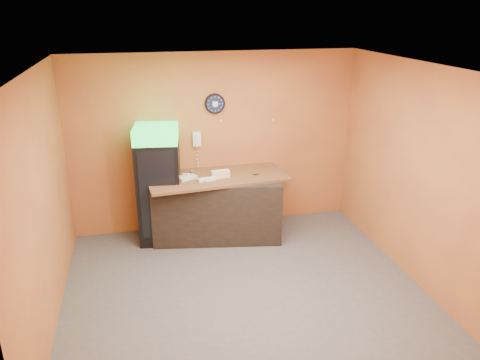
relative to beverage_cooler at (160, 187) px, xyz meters
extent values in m
plane|color=#47474C|center=(0.92, -1.61, -0.88)|extent=(4.50, 4.50, 0.00)
cube|color=#C07536|center=(0.92, 0.39, 0.52)|extent=(4.50, 0.02, 2.80)
cube|color=#C07536|center=(-1.33, -1.61, 0.52)|extent=(0.02, 4.00, 2.80)
cube|color=#C07536|center=(3.17, -1.61, 0.52)|extent=(0.02, 4.00, 2.80)
cube|color=white|center=(0.92, -1.61, 1.92)|extent=(4.50, 4.00, 0.02)
cube|color=black|center=(-0.01, 0.04, -0.09)|extent=(0.71, 0.71, 1.58)
cube|color=#1AE44B|center=(-0.01, 0.04, 0.81)|extent=(0.71, 0.71, 0.23)
cube|color=black|center=(0.04, -0.28, -0.02)|extent=(0.52, 0.08, 1.35)
cube|color=black|center=(0.86, -0.04, -0.40)|extent=(2.05, 1.17, 0.97)
cylinder|color=black|center=(0.92, 0.37, 1.14)|extent=(0.31, 0.05, 0.31)
cylinder|color=#0F1433|center=(0.92, 0.34, 1.14)|extent=(0.27, 0.01, 0.27)
cube|color=white|center=(0.92, 0.33, 1.14)|extent=(0.08, 0.00, 0.08)
cube|color=white|center=(0.62, 0.35, 0.61)|extent=(0.12, 0.07, 0.22)
cube|color=white|center=(0.62, 0.30, 0.61)|extent=(0.05, 0.04, 0.18)
cube|color=brown|center=(0.86, -0.04, 0.11)|extent=(2.15, 1.10, 0.04)
cube|color=beige|center=(0.90, -0.15, 0.15)|extent=(0.28, 0.12, 0.06)
cube|color=beige|center=(0.90, -0.15, 0.21)|extent=(0.28, 0.12, 0.06)
cube|color=silver|center=(0.41, -0.11, 0.15)|extent=(0.30, 0.24, 0.04)
cube|color=silver|center=(0.68, -0.23, 0.14)|extent=(0.28, 0.15, 0.04)
cube|color=silver|center=(0.37, -0.08, 0.15)|extent=(0.30, 0.15, 0.04)
cylinder|color=silver|center=(0.50, 0.10, 0.16)|extent=(0.06, 0.06, 0.06)
camera|label=1|loc=(-0.27, -6.62, 2.55)|focal=35.00mm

